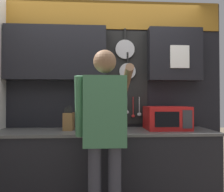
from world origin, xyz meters
The scene contains 6 objects.
base_cabinet_counter centered at (0.00, 0.00, 0.45)m, with size 2.48×0.62×0.90m.
back_wall_unit centered at (-0.02, 0.27, 1.53)m, with size 3.05×0.22×2.53m.
microwave centered at (0.72, 0.04, 1.04)m, with size 0.50×0.38×0.27m.
knife_block centered at (-0.43, 0.04, 1.01)m, with size 0.12×0.16×0.29m.
utensil_crock centered at (0.09, 0.04, 0.98)m, with size 0.11×0.11×0.32m.
person centered at (-0.03, -0.53, 1.02)m, with size 0.54×0.64×1.70m.
Camera 1 is at (-0.08, -2.51, 1.25)m, focal length 35.00 mm.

